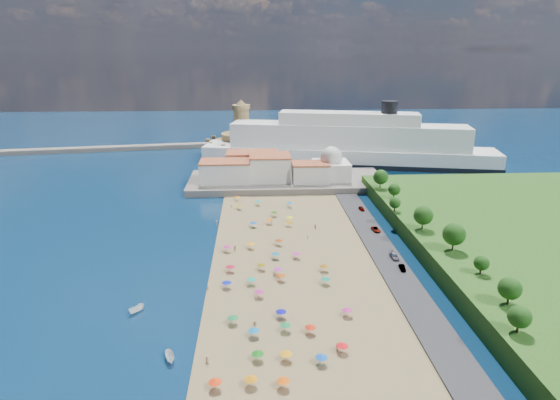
{
  "coord_description": "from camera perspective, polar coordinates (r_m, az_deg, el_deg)",
  "views": [
    {
      "loc": [
        -5.14,
        -135.11,
        59.82
      ],
      "look_at": [
        4.0,
        25.0,
        8.0
      ],
      "focal_mm": 30.0,
      "sensor_mm": 36.0,
      "label": 1
    }
  ],
  "objects": [
    {
      "name": "hillside_trees",
      "position": [
        149.91,
        17.69,
        -2.28
      ],
      "size": [
        11.67,
        107.25,
        8.06
      ],
      "color": "#382314",
      "rests_on": "hillside"
    },
    {
      "name": "moored_boats",
      "position": [
        110.21,
        -15.34,
        -15.17
      ],
      "size": [
        14.44,
        23.3,
        1.67
      ],
      "color": "white",
      "rests_on": "ground"
    },
    {
      "name": "fortress",
      "position": [
        278.32,
        -4.65,
        6.84
      ],
      "size": [
        40.0,
        40.0,
        32.4
      ],
      "color": "#A88854",
      "rests_on": "ground"
    },
    {
      "name": "breakwater",
      "position": [
        312.13,
        -22.95,
        5.69
      ],
      "size": [
        199.03,
        34.77,
        2.6
      ],
      "primitive_type": "cube",
      "rotation": [
        0.0,
        0.0,
        0.14
      ],
      "color": "#59544C",
      "rests_on": "ground"
    },
    {
      "name": "cruise_ship",
      "position": [
        256.13,
        8.24,
        6.55
      ],
      "size": [
        158.7,
        54.98,
        34.38
      ],
      "color": "black",
      "rests_on": "ground"
    },
    {
      "name": "domed_building",
      "position": [
        215.18,
        6.24,
        4.13
      ],
      "size": [
        16.0,
        16.0,
        15.0
      ],
      "color": "silver",
      "rests_on": "terrace"
    },
    {
      "name": "jetty",
      "position": [
        250.17,
        -4.76,
        4.29
      ],
      "size": [
        18.0,
        70.0,
        2.4
      ],
      "primitive_type": "cube",
      "color": "#59544C",
      "rests_on": "ground"
    },
    {
      "name": "parked_cars",
      "position": [
        155.36,
        12.39,
        -4.64
      ],
      "size": [
        2.78,
        55.24,
        1.44
      ],
      "color": "gray",
      "rests_on": "promenade"
    },
    {
      "name": "beach_parasols",
      "position": [
        131.66,
        -1.01,
        -8.08
      ],
      "size": [
        32.4,
        115.23,
        2.2
      ],
      "color": "gray",
      "rests_on": "beach"
    },
    {
      "name": "ground",
      "position": [
        147.85,
        -1.0,
        -5.96
      ],
      "size": [
        700.0,
        700.0,
        0.0
      ],
      "primitive_type": "plane",
      "color": "#071938",
      "rests_on": "ground"
    },
    {
      "name": "terrace",
      "position": [
        216.66,
        0.86,
        2.29
      ],
      "size": [
        90.0,
        36.0,
        3.0
      ],
      "primitive_type": "cube",
      "color": "#59544C",
      "rests_on": "ground"
    },
    {
      "name": "waterfront_buildings",
      "position": [
        215.13,
        -2.62,
        3.92
      ],
      "size": [
        57.0,
        29.0,
        11.0
      ],
      "color": "silver",
      "rests_on": "terrace"
    },
    {
      "name": "beachgoers",
      "position": [
        147.59,
        -2.28,
        -5.54
      ],
      "size": [
        35.73,
        96.31,
        1.89
      ],
      "color": "tan",
      "rests_on": "beach"
    }
  ]
}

